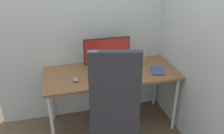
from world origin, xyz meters
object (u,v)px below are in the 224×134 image
object	(u,v)px
office_chair	(115,111)
pen_holder	(141,59)
notebook	(157,71)
keyboard	(111,77)
monitor	(107,52)
mouse	(76,79)

from	to	relation	value
office_chair	pen_holder	xyz separation A→B (m)	(0.56, 0.81, 0.14)
pen_holder	office_chair	bearing A→B (deg)	-124.72
office_chair	notebook	xyz separation A→B (m)	(0.66, 0.53, 0.09)
keyboard	notebook	distance (m)	0.57
monitor	keyboard	xyz separation A→B (m)	(-0.01, -0.26, -0.20)
pen_holder	notebook	xyz separation A→B (m)	(0.09, -0.29, -0.04)
mouse	notebook	bearing A→B (deg)	-3.32
office_chair	monitor	world-z (taller)	office_chair
monitor	keyboard	world-z (taller)	monitor
office_chair	mouse	distance (m)	0.61
office_chair	pen_holder	bearing A→B (deg)	55.28
monitor	notebook	bearing A→B (deg)	-21.83
office_chair	pen_holder	distance (m)	1.00
keyboard	pen_holder	distance (m)	0.58
mouse	notebook	xyz separation A→B (m)	(0.96, 0.00, -0.01)
pen_holder	notebook	distance (m)	0.30
mouse	pen_holder	xyz separation A→B (m)	(0.86, 0.29, 0.04)
monitor	mouse	xyz separation A→B (m)	(-0.40, -0.23, -0.20)
keyboard	pen_holder	world-z (taller)	pen_holder
office_chair	notebook	distance (m)	0.85
mouse	keyboard	bearing A→B (deg)	-8.64
keyboard	office_chair	bearing A→B (deg)	-100.39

